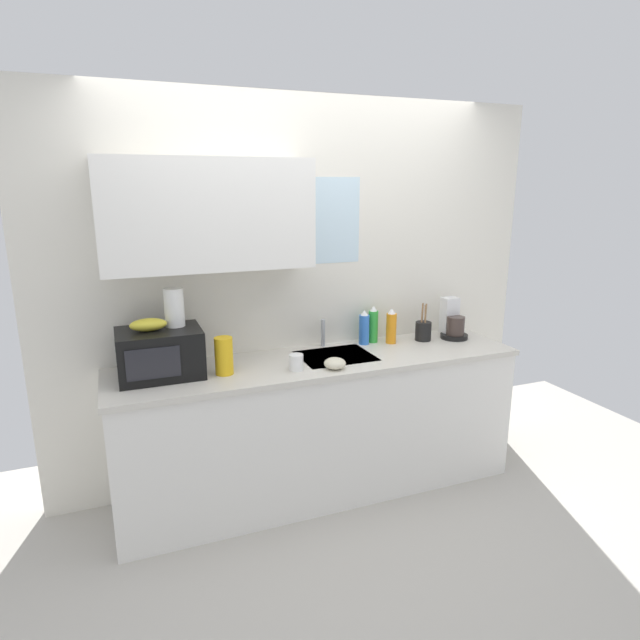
% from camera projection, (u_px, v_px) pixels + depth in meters
% --- Properties ---
extents(ground_plane, '(5.74, 4.40, 0.02)m').
position_uv_depth(ground_plane, '(415.00, 622.00, 2.47)').
color(ground_plane, '#B2ADA3').
extents(kitchen_wall_assembly, '(3.34, 0.42, 2.50)m').
position_uv_depth(kitchen_wall_assembly, '(283.00, 278.00, 3.44)').
color(kitchen_wall_assembly, silver).
rests_on(kitchen_wall_assembly, ground).
extents(counter_unit, '(2.57, 0.63, 0.90)m').
position_uv_depth(counter_unit, '(320.00, 424.00, 3.44)').
color(counter_unit, white).
rests_on(counter_unit, ground).
extents(sink_faucet, '(0.03, 0.03, 0.19)m').
position_uv_depth(sink_faucet, '(323.00, 333.00, 3.56)').
color(sink_faucet, '#B2B5BA').
rests_on(sink_faucet, counter_unit).
extents(microwave, '(0.46, 0.35, 0.27)m').
position_uv_depth(microwave, '(160.00, 353.00, 3.00)').
color(microwave, black).
rests_on(microwave, counter_unit).
extents(banana_bunch, '(0.20, 0.11, 0.07)m').
position_uv_depth(banana_bunch, '(148.00, 325.00, 2.94)').
color(banana_bunch, gold).
rests_on(banana_bunch, microwave).
extents(paper_towel_roll, '(0.11, 0.11, 0.22)m').
position_uv_depth(paper_towel_roll, '(174.00, 307.00, 3.02)').
color(paper_towel_roll, white).
rests_on(paper_towel_roll, microwave).
extents(coffee_maker, '(0.19, 0.21, 0.28)m').
position_uv_depth(coffee_maker, '(452.00, 323.00, 3.77)').
color(coffee_maker, black).
rests_on(coffee_maker, counter_unit).
extents(dish_soap_bottle_blue, '(0.07, 0.07, 0.24)m').
position_uv_depth(dish_soap_bottle_blue, '(364.00, 328.00, 3.61)').
color(dish_soap_bottle_blue, blue).
rests_on(dish_soap_bottle_blue, counter_unit).
extents(dish_soap_bottle_green, '(0.07, 0.07, 0.25)m').
position_uv_depth(dish_soap_bottle_green, '(373.00, 325.00, 3.65)').
color(dish_soap_bottle_green, green).
rests_on(dish_soap_bottle_green, counter_unit).
extents(dish_soap_bottle_orange, '(0.07, 0.07, 0.24)m').
position_uv_depth(dish_soap_bottle_orange, '(391.00, 327.00, 3.63)').
color(dish_soap_bottle_orange, orange).
rests_on(dish_soap_bottle_orange, counter_unit).
extents(cereal_canister, '(0.10, 0.10, 0.22)m').
position_uv_depth(cereal_canister, '(224.00, 356.00, 3.04)').
color(cereal_canister, gold).
rests_on(cereal_canister, counter_unit).
extents(mug_white, '(0.08, 0.08, 0.09)m').
position_uv_depth(mug_white, '(296.00, 362.00, 3.12)').
color(mug_white, white).
rests_on(mug_white, counter_unit).
extents(utensil_crock, '(0.11, 0.11, 0.26)m').
position_uv_depth(utensil_crock, '(423.00, 330.00, 3.71)').
color(utensil_crock, black).
rests_on(utensil_crock, counter_unit).
extents(small_bowl, '(0.13, 0.13, 0.06)m').
position_uv_depth(small_bowl, '(335.00, 363.00, 3.14)').
color(small_bowl, beige).
rests_on(small_bowl, counter_unit).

